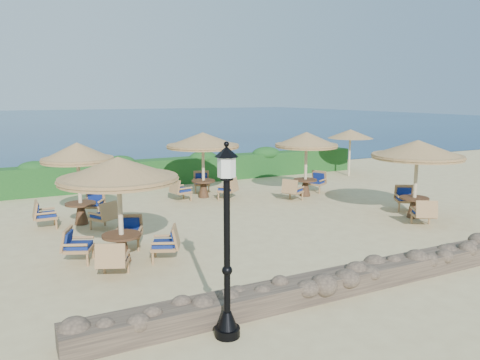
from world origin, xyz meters
The scene contains 11 objects.
ground centered at (0.00, 0.00, 0.00)m, with size 120.00×120.00×0.00m, color tan.
sea centered at (0.00, 70.00, 0.00)m, with size 160.00×160.00×0.00m, color #0B2448.
hedge centered at (0.00, 7.20, 0.60)m, with size 18.00×0.90×1.20m, color #144016.
stone_wall centered at (0.00, -6.20, 0.22)m, with size 15.00×0.65×0.44m, color brown.
lamp_post centered at (-4.80, -6.80, 1.55)m, with size 0.44×0.44×3.31m.
extra_parasol centered at (7.80, 5.20, 2.17)m, with size 2.30×2.30×2.41m.
cafe_set_0 centered at (-5.58, -2.27, 1.86)m, with size 2.93×2.93×2.65m.
cafe_set_1 centered at (4.27, -2.44, 2.05)m, with size 3.02×3.02×2.65m.
cafe_set_2 centered at (-5.97, 1.81, 1.76)m, with size 2.53×2.77×2.65m.
cafe_set_3 centered at (-0.89, 3.78, 1.94)m, with size 2.95×2.95×2.65m.
cafe_set_4 centered at (2.95, 2.11, 1.96)m, with size 2.79×2.57×2.65m.
Camera 1 is at (-7.97, -13.59, 4.11)m, focal length 35.00 mm.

